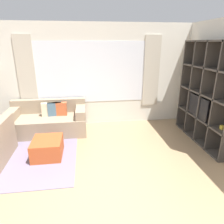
% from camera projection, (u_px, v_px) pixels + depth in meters
% --- Properties ---
extents(ground_plane, '(16.00, 16.00, 0.00)m').
position_uv_depth(ground_plane, '(105.00, 221.00, 2.61)').
color(ground_plane, '#9E7F5B').
extents(wall_back, '(6.59, 0.11, 2.70)m').
position_uv_depth(wall_back, '(91.00, 76.00, 5.37)').
color(wall_back, silver).
rests_on(wall_back, ground_plane).
extents(area_rug, '(2.07, 2.32, 0.01)m').
position_uv_depth(area_rug, '(26.00, 154.00, 4.16)').
color(area_rug, slate).
rests_on(area_rug, ground_plane).
extents(shelving_unit, '(0.39, 1.89, 2.26)m').
position_uv_depth(shelving_unit, '(209.00, 95.00, 4.42)').
color(shelving_unit, silver).
rests_on(shelving_unit, ground_plane).
extents(couch_main, '(1.90, 0.90, 0.80)m').
position_uv_depth(couch_main, '(49.00, 121.00, 5.10)').
color(couch_main, gray).
rests_on(couch_main, ground_plane).
extents(ottoman, '(0.57, 0.65, 0.37)m').
position_uv_depth(ottoman, '(48.00, 148.00, 4.05)').
color(ottoman, '#B74C23').
rests_on(ottoman, ground_plane).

